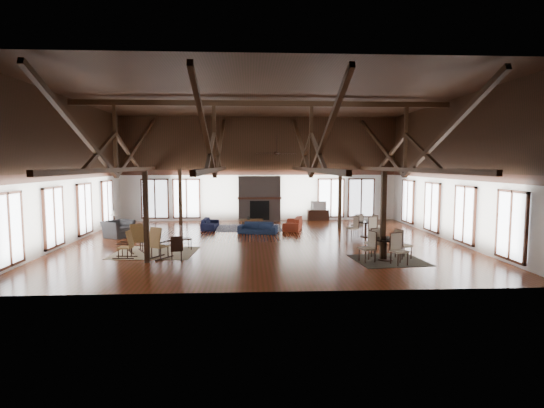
{
  "coord_description": "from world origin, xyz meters",
  "views": [
    {
      "loc": [
        -0.56,
        -17.66,
        3.29
      ],
      "look_at": [
        0.43,
        1.0,
        1.52
      ],
      "focal_mm": 28.0,
      "sensor_mm": 36.0,
      "label": 1
    }
  ],
  "objects": [
    {
      "name": "cafe_table_far",
      "position": [
        4.69,
        1.11,
        0.48
      ],
      "size": [
        1.86,
        1.86,
        0.95
      ],
      "rotation": [
        0.0,
        0.0,
        0.34
      ],
      "color": "black",
      "rests_on": "floor"
    },
    {
      "name": "cup_near",
      "position": [
        4.14,
        -3.6,
        0.78
      ],
      "size": [
        0.12,
        0.12,
        0.09
      ],
      "primitive_type": "imported",
      "rotation": [
        0.0,
        0.0,
        0.09
      ],
      "color": "#B2B2B2",
      "rests_on": "cafe_table_near"
    },
    {
      "name": "side_chair_a",
      "position": [
        -3.1,
        -1.49,
        0.55
      ],
      "size": [
        0.52,
        0.52,
        0.95
      ],
      "rotation": [
        0.0,
        0.0,
        -1.17
      ],
      "color": "black",
      "rests_on": "floor"
    },
    {
      "name": "floor",
      "position": [
        0.0,
        0.0,
        0.0
      ],
      "size": [
        16.0,
        16.0,
        0.0
      ],
      "primitive_type": "plane",
      "color": "#5E2313",
      "rests_on": "ground"
    },
    {
      "name": "fireplace",
      "position": [
        0.0,
        6.67,
        1.29
      ],
      "size": [
        2.5,
        0.69,
        2.6
      ],
      "color": "brown",
      "rests_on": "floor"
    },
    {
      "name": "side_chair_b",
      "position": [
        -3.01,
        -3.55,
        0.52
      ],
      "size": [
        0.45,
        0.45,
        0.9
      ],
      "rotation": [
        0.0,
        0.0,
        0.19
      ],
      "color": "black",
      "rests_on": "floor"
    },
    {
      "name": "television",
      "position": [
        3.45,
        6.75,
        0.87
      ],
      "size": [
        0.9,
        0.23,
        0.52
      ],
      "primitive_type": "imported",
      "rotation": [
        0.0,
        0.0,
        -0.12
      ],
      "color": "#B2B2B2",
      "rests_on": "tv_console"
    },
    {
      "name": "ceiling_fan",
      "position": [
        0.5,
        -1.0,
        3.73
      ],
      "size": [
        1.6,
        1.6,
        0.75
      ],
      "color": "black",
      "rests_on": "roof_truss"
    },
    {
      "name": "rocking_chair_b",
      "position": [
        -3.76,
        -3.0,
        0.53
      ],
      "size": [
        0.84,
        0.98,
        1.12
      ],
      "rotation": [
        0.0,
        0.0,
        -0.54
      ],
      "color": "olive",
      "rests_on": "floor"
    },
    {
      "name": "cup_far",
      "position": [
        4.77,
        1.14,
        0.74
      ],
      "size": [
        0.14,
        0.14,
        0.1
      ],
      "primitive_type": "imported",
      "rotation": [
        0.0,
        0.0,
        -0.11
      ],
      "color": "#B2B2B2",
      "rests_on": "cafe_table_far"
    },
    {
      "name": "vase",
      "position": [
        -0.63,
        3.82,
        0.56
      ],
      "size": [
        0.24,
        0.24,
        0.19
      ],
      "primitive_type": "imported",
      "rotation": [
        0.0,
        0.0,
        0.39
      ],
      "color": "#B2B2B2",
      "rests_on": "coffee_table"
    },
    {
      "name": "tv_console",
      "position": [
        3.43,
        6.75,
        0.31
      ],
      "size": [
        1.23,
        0.46,
        0.61
      ],
      "primitive_type": "cube",
      "color": "black",
      "rests_on": "floor"
    },
    {
      "name": "rug_dark",
      "position": [
        4.19,
        -3.62,
        0.01
      ],
      "size": [
        2.5,
        2.32,
        0.01
      ],
      "primitive_type": "cube",
      "rotation": [
        0.0,
        0.0,
        0.11
      ],
      "color": "black",
      "rests_on": "floor"
    },
    {
      "name": "sofa_orange",
      "position": [
        1.61,
        3.51,
        0.3
      ],
      "size": [
        2.17,
        1.22,
        0.6
      ],
      "primitive_type": "imported",
      "rotation": [
        0.0,
        0.0,
        -1.79
      ],
      "color": "#9E351E",
      "rests_on": "floor"
    },
    {
      "name": "wall_front",
      "position": [
        0.0,
        -7.0,
        3.0
      ],
      "size": [
        16.0,
        0.02,
        6.0
      ],
      "primitive_type": "cube",
      "color": "silver",
      "rests_on": "floor"
    },
    {
      "name": "wall_back",
      "position": [
        0.0,
        7.0,
        3.0
      ],
      "size": [
        16.0,
        0.02,
        6.0
      ],
      "primitive_type": "cube",
      "color": "silver",
      "rests_on": "floor"
    },
    {
      "name": "post_grid",
      "position": [
        0.0,
        0.0,
        1.52
      ],
      "size": [
        8.16,
        7.16,
        3.05
      ],
      "color": "black",
      "rests_on": "floor"
    },
    {
      "name": "coffee_table",
      "position": [
        -0.49,
        3.84,
        0.4
      ],
      "size": [
        1.23,
        0.66,
        0.46
      ],
      "rotation": [
        0.0,
        0.0,
        0.05
      ],
      "color": "#5C301B",
      "rests_on": "floor"
    },
    {
      "name": "rocking_chair_c",
      "position": [
        -4.85,
        -2.8,
        0.46
      ],
      "size": [
        0.79,
        0.47,
        0.98
      ],
      "rotation": [
        0.0,
        0.0,
        1.48
      ],
      "color": "olive",
      "rests_on": "floor"
    },
    {
      "name": "roof_truss",
      "position": [
        0.0,
        0.0,
        4.03
      ],
      "size": [
        15.6,
        14.07,
        3.14
      ],
      "color": "black",
      "rests_on": "wall_back"
    },
    {
      "name": "wall_right",
      "position": [
        8.0,
        0.0,
        3.0
      ],
      "size": [
        0.02,
        14.0,
        6.0
      ],
      "primitive_type": "cube",
      "color": "silver",
      "rests_on": "floor"
    },
    {
      "name": "sofa_navy_left",
      "position": [
        -2.59,
        3.87,
        0.26
      ],
      "size": [
        1.83,
        0.79,
        0.52
      ],
      "primitive_type": "imported",
      "rotation": [
        0.0,
        0.0,
        1.52
      ],
      "color": "#141838",
      "rests_on": "floor"
    },
    {
      "name": "cafe_table_near",
      "position": [
        4.08,
        -3.59,
        0.51
      ],
      "size": [
        2.0,
        2.0,
        1.03
      ],
      "rotation": [
        0.0,
        0.0,
        0.31
      ],
      "color": "black",
      "rests_on": "floor"
    },
    {
      "name": "rug_navy",
      "position": [
        -0.61,
        3.99,
        0.01
      ],
      "size": [
        3.33,
        2.51,
        0.01
      ],
      "primitive_type": "cube",
      "rotation": [
        0.0,
        0.0,
        0.01
      ],
      "color": "#1B1A4A",
      "rests_on": "floor"
    },
    {
      "name": "rocking_chair_a",
      "position": [
        -4.77,
        -1.88,
        0.51
      ],
      "size": [
        0.78,
        0.95,
        1.09
      ],
      "rotation": [
        0.0,
        0.0,
        0.48
      ],
      "color": "olive",
      "rests_on": "floor"
    },
    {
      "name": "side_table_lamp",
      "position": [
        -6.89,
        2.33,
        0.44
      ],
      "size": [
        0.45,
        0.45,
        1.15
      ],
      "color": "black",
      "rests_on": "floor"
    },
    {
      "name": "sofa_navy_front",
      "position": [
        -0.18,
        2.24,
        0.27
      ],
      "size": [
        1.94,
        1.12,
        0.53
      ],
      "primitive_type": "imported",
      "rotation": [
        0.0,
        0.0,
        -0.23
      ],
      "color": "#16223F",
      "rests_on": "floor"
    },
    {
      "name": "ceiling",
      "position": [
        0.0,
        0.0,
        6.0
      ],
      "size": [
        16.0,
        14.0,
        0.02
      ],
      "primitive_type": "cube",
      "color": "black",
      "rests_on": "wall_back"
    },
    {
      "name": "rug_tan",
      "position": [
        -4.09,
        -1.96,
        0.01
      ],
      "size": [
        3.12,
        2.53,
        0.01
      ],
      "primitive_type": "cube",
      "rotation": [
        0.0,
        0.0,
        -0.08
      ],
      "color": "tan",
      "rests_on": "floor"
    },
    {
      "name": "wall_left",
      "position": [
        -8.0,
        0.0,
        3.0
      ],
      "size": [
        0.02,
        14.0,
        6.0
      ],
      "primitive_type": "cube",
      "color": "silver",
      "rests_on": "floor"
    },
    {
      "name": "armchair",
      "position": [
        -6.49,
        1.57,
        0.38
      ],
      "size": [
        1.46,
        1.51,
        0.75
      ],
      "primitive_type": "imported",
      "rotation": [
        0.0,
        0.0,
        1.03
      ],
      "color": "#2B2B2E",
      "rests_on": "floor"
    }
  ]
}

